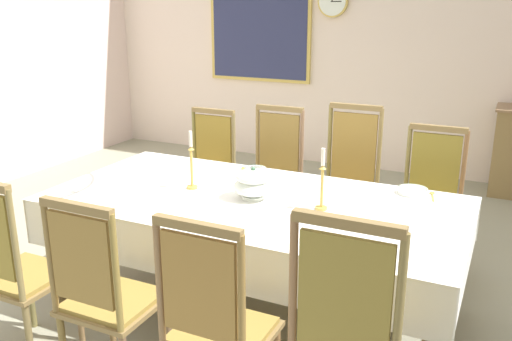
{
  "coord_description": "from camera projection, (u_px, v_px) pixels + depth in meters",
  "views": [
    {
      "loc": [
        1.37,
        -3.06,
        1.9
      ],
      "look_at": [
        0.03,
        -0.24,
        0.94
      ],
      "focal_mm": 38.51,
      "sensor_mm": 36.0,
      "label": 1
    }
  ],
  "objects": [
    {
      "name": "chair_north_a",
      "position": [
        207.0,
        169.0,
        4.67
      ],
      "size": [
        0.44,
        0.42,
        1.04
      ],
      "rotation": [
        0.0,
        0.0,
        3.14
      ],
      "color": "#8E6344",
      "rests_on": "ground"
    },
    {
      "name": "chair_north_c",
      "position": [
        348.0,
        184.0,
        4.16
      ],
      "size": [
        0.44,
        0.42,
        1.17
      ],
      "rotation": [
        0.0,
        0.0,
        3.14
      ],
      "color": "olive",
      "rests_on": "ground"
    },
    {
      "name": "candlestick_west",
      "position": [
        191.0,
        165.0,
        3.49
      ],
      "size": [
        0.07,
        0.07,
        0.38
      ],
      "color": "gold",
      "rests_on": "tablecloth"
    },
    {
      "name": "mounted_clock",
      "position": [
        333.0,
        2.0,
        6.21
      ],
      "size": [
        0.35,
        0.06,
        0.35
      ],
      "color": "#D1B251"
    },
    {
      "name": "framed_painting",
      "position": [
        260.0,
        16.0,
        6.64
      ],
      "size": [
        1.33,
        0.05,
        1.58
      ],
      "color": "#D1B251"
    },
    {
      "name": "soup_tureen",
      "position": [
        254.0,
        183.0,
        3.32
      ],
      "size": [
        0.24,
        0.24,
        0.2
      ],
      "color": "white",
      "rests_on": "tablecloth"
    },
    {
      "name": "spoon_secondary",
      "position": [
        243.0,
        169.0,
        3.93
      ],
      "size": [
        0.05,
        0.18,
        0.01
      ],
      "rotation": [
        0.0,
        0.0,
        0.22
      ],
      "color": "gold",
      "rests_on": "tablecloth"
    },
    {
      "name": "back_wall",
      "position": [
        389.0,
        20.0,
        6.07
      ],
      "size": [
        7.21,
        0.08,
        3.43
      ],
      "primitive_type": "cube",
      "color": "silver",
      "rests_on": "ground"
    },
    {
      "name": "spoon_primary",
      "position": [
        432.0,
        194.0,
        3.41
      ],
      "size": [
        0.05,
        0.18,
        0.01
      ],
      "rotation": [
        0.0,
        0.0,
        0.2
      ],
      "color": "gold",
      "rests_on": "tablecloth"
    },
    {
      "name": "dining_table",
      "position": [
        253.0,
        209.0,
        3.37
      ],
      "size": [
        2.5,
        1.22,
        0.75
      ],
      "color": "olive",
      "rests_on": "ground"
    },
    {
      "name": "tablecloth",
      "position": [
        253.0,
        208.0,
        3.37
      ],
      "size": [
        2.52,
        1.24,
        0.29
      ],
      "color": "white",
      "rests_on": "dining_table"
    },
    {
      "name": "chair_south_b",
      "position": [
        104.0,
        294.0,
        2.66
      ],
      "size": [
        0.44,
        0.42,
        1.06
      ],
      "color": "olive",
      "rests_on": "ground"
    },
    {
      "name": "chair_south_a",
      "position": [
        13.0,
        268.0,
        2.91
      ],
      "size": [
        0.44,
        0.42,
        1.08
      ],
      "color": "olive",
      "rests_on": "ground"
    },
    {
      "name": "bowl_near_right",
      "position": [
        255.0,
        170.0,
        3.86
      ],
      "size": [
        0.15,
        0.15,
        0.03
      ],
      "color": "white",
      "rests_on": "tablecloth"
    },
    {
      "name": "chair_north_b",
      "position": [
        273.0,
        176.0,
        4.42
      ],
      "size": [
        0.44,
        0.42,
        1.11
      ],
      "rotation": [
        0.0,
        0.0,
        3.14
      ],
      "color": "olive",
      "rests_on": "ground"
    },
    {
      "name": "candlestick_east",
      "position": [
        322.0,
        185.0,
        3.13
      ],
      "size": [
        0.07,
        0.07,
        0.36
      ],
      "color": "gold",
      "rests_on": "tablecloth"
    },
    {
      "name": "chair_south_c",
      "position": [
        215.0,
        323.0,
        2.41
      ],
      "size": [
        0.44,
        0.42,
        1.08
      ],
      "color": "#896447",
      "rests_on": "ground"
    },
    {
      "name": "chair_north_d",
      "position": [
        429.0,
        200.0,
        3.92
      ],
      "size": [
        0.44,
        0.42,
        1.07
      ],
      "rotation": [
        0.0,
        0.0,
        3.14
      ],
      "color": "olive",
      "rests_on": "ground"
    },
    {
      "name": "bowl_near_left",
      "position": [
        413.0,
        190.0,
        3.43
      ],
      "size": [
        0.18,
        0.18,
        0.04
      ],
      "color": "white",
      "rests_on": "tablecloth"
    },
    {
      "name": "ground",
      "position": [
        267.0,
        294.0,
        3.77
      ],
      "size": [
        7.21,
        6.42,
        0.04
      ],
      "primitive_type": "cube",
      "color": "gray"
    }
  ]
}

